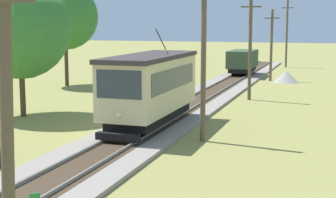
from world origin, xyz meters
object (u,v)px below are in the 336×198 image
object	(u,v)px
freight_car	(243,61)
red_tram	(151,87)
tree_right_far	(65,17)
utility_pole_foreground	(7,135)
tree_left_far	(20,29)
utility_pole_far	(271,44)
utility_pole_distant	(287,33)
gravel_pile	(286,77)
utility_pole_mid	(250,46)
utility_pole_near_tram	(204,52)

from	to	relation	value
freight_car	red_tram	bearing A→B (deg)	-89.99
tree_right_far	red_tram	bearing A→B (deg)	-48.23
utility_pole_foreground	tree_left_far	world-z (taller)	tree_left_far
freight_car	utility_pole_far	xyz separation A→B (m)	(3.18, -3.04, 1.83)
red_tram	utility_pole_distant	world-z (taller)	utility_pole_distant
gravel_pile	tree_right_far	world-z (taller)	tree_right_far
red_tram	utility_pole_distant	distance (m)	39.28
utility_pole_foreground	utility_pole_mid	world-z (taller)	utility_pole_mid
utility_pole_distant	gravel_pile	bearing A→B (deg)	-84.66
tree_left_far	freight_car	bearing A→B (deg)	72.26
utility_pole_mid	tree_left_far	xyz separation A→B (m)	(-11.45, -10.44, 1.27)
gravel_pile	utility_pole_foreground	bearing A→B (deg)	-92.19
red_tram	utility_pole_mid	distance (m)	12.01
utility_pole_near_tram	utility_pole_far	world-z (taller)	utility_pole_near_tram
utility_pole_mid	tree_right_far	size ratio (longest dim) A/B	0.85
freight_car	utility_pole_mid	bearing A→B (deg)	-78.36
gravel_pile	tree_right_far	size ratio (longest dim) A/B	0.27
utility_pole_distant	utility_pole_mid	bearing A→B (deg)	-90.00
freight_car	utility_pole_mid	world-z (taller)	utility_pole_mid
utility_pole_far	tree_right_far	xyz separation A→B (m)	(-16.19, -9.27, 2.49)
red_tram	tree_left_far	distance (m)	8.81
utility_pole_far	gravel_pile	distance (m)	3.34
tree_right_far	utility_pole_distant	bearing A→B (deg)	56.57
utility_pole_distant	gravel_pile	world-z (taller)	utility_pole_distant
freight_car	gravel_pile	xyz separation A→B (m)	(4.68, -3.87, -1.03)
utility_pole_far	gravel_pile	bearing A→B (deg)	-28.77
utility_pole_distant	tree_right_far	xyz separation A→B (m)	(-16.19, -24.53, 1.74)
utility_pole_foreground	utility_pole_far	world-z (taller)	utility_pole_foreground
red_tram	freight_car	distance (m)	26.90
utility_pole_near_tram	gravel_pile	world-z (taller)	utility_pole_near_tram
tree_left_far	tree_right_far	bearing A→B (deg)	109.30
utility_pole_mid	gravel_pile	bearing A→B (deg)	82.59
red_tram	utility_pole_far	distance (m)	24.09
gravel_pile	tree_right_far	xyz separation A→B (m)	(-17.70, -8.45, 5.35)
red_tram	utility_pole_far	xyz separation A→B (m)	(3.17, 23.85, 1.20)
red_tram	tree_right_far	world-z (taller)	tree_right_far
red_tram	gravel_pile	size ratio (longest dim) A/B	3.66
utility_pole_foreground	tree_right_far	xyz separation A→B (m)	(-16.19, 30.86, 2.48)
red_tram	utility_pole_far	size ratio (longest dim) A/B	1.30
utility_pole_far	gravel_pile	world-z (taller)	utility_pole_far
red_tram	utility_pole_mid	xyz separation A→B (m)	(3.17, 11.47, 1.58)
freight_car	utility_pole_near_tram	distance (m)	28.89
freight_car	utility_pole_distant	size ratio (longest dim) A/B	0.64
freight_car	gravel_pile	distance (m)	6.16
utility_pole_near_tram	tree_left_far	distance (m)	11.81
utility_pole_foreground	gravel_pile	distance (m)	39.44
freight_car	tree_right_far	bearing A→B (deg)	-136.59
utility_pole_near_tram	gravel_pile	size ratio (longest dim) A/B	3.42
freight_car	utility_pole_far	size ratio (longest dim) A/B	0.79
utility_pole_near_tram	utility_pole_distant	distance (m)	40.82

